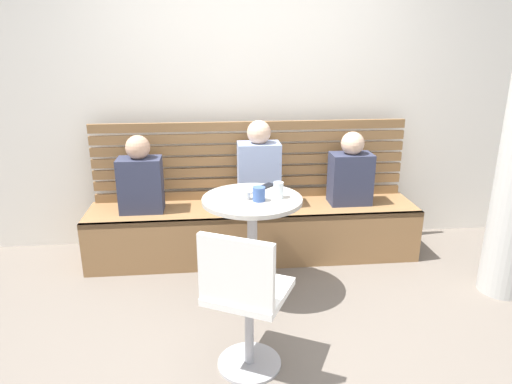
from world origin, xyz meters
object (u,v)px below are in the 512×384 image
person_child_middle (140,179)px  plate_small (240,192)px  person_child_left (351,173)px  person_adult (259,169)px  cup_espresso_small (246,195)px  phone_on_table (267,186)px  cup_water_clear (278,190)px  cafe_table (252,228)px  cup_mug_blue (259,194)px  booth_bench (254,231)px  white_chair (244,298)px

person_child_middle → plate_small: bearing=-34.5°
person_child_left → person_child_middle: person_child_middle is taller
person_adult → person_child_middle: (-0.94, -0.02, -0.05)m
cup_espresso_small → phone_on_table: cup_espresso_small is taller
phone_on_table → cup_water_clear: bearing=146.0°
cafe_table → cup_mug_blue: (0.04, -0.07, 0.27)m
cup_water_clear → booth_bench: bearing=99.2°
cup_water_clear → person_adult: bearing=95.2°
cup_water_clear → person_child_middle: bearing=147.0°
phone_on_table → cafe_table: bearing=107.9°
booth_bench → plate_small: (-0.15, -0.51, 0.52)m
plate_small → phone_on_table: plate_small is taller
cup_water_clear → plate_small: cup_water_clear is taller
cup_espresso_small → phone_on_table: size_ratio=0.40×
person_adult → cup_mug_blue: person_adult is taller
cup_water_clear → cup_espresso_small: bearing=-178.1°
person_child_middle → phone_on_table: 1.04m
cup_espresso_small → person_child_middle: bearing=140.0°
white_chair → cup_espresso_small: bearing=84.7°
booth_bench → cup_espresso_small: cup_espresso_small is taller
cup_mug_blue → booth_bench: bearing=87.4°
cup_espresso_small → cup_water_clear: bearing=1.9°
person_adult → cup_water_clear: (0.06, -0.67, 0.04)m
cafe_table → booth_bench: bearing=83.6°
white_chair → person_child_middle: (-0.71, 1.44, 0.25)m
person_child_middle → person_adult: bearing=1.2°
white_chair → person_adult: size_ratio=1.19×
cafe_table → cup_mug_blue: size_ratio=7.79×
cafe_table → white_chair: 0.82m
booth_bench → white_chair: 1.47m
booth_bench → cup_mug_blue: cup_mug_blue is taller
person_child_left → person_child_middle: (-1.71, -0.02, 0.00)m
cup_mug_blue → phone_on_table: bearing=73.8°
person_adult → cup_mug_blue: size_ratio=7.51×
person_child_middle → cup_espresso_small: 1.03m
cafe_table → cup_mug_blue: 0.28m
person_child_middle → cup_mug_blue: (0.87, -0.70, 0.08)m
person_child_left → cup_espresso_small: 1.15m
plate_small → phone_on_table: 0.24m
white_chair → cup_mug_blue: size_ratio=8.95×
cup_espresso_small → person_adult: bearing=76.9°
person_adult → cafe_table: bearing=-99.9°
booth_bench → cup_water_clear: (0.11, -0.65, 0.57)m
person_child_middle → cup_espresso_small: size_ratio=11.02×
booth_bench → person_child_middle: 1.02m
plate_small → phone_on_table: bearing=31.4°
cup_espresso_small → cup_mug_blue: (0.08, -0.04, 0.02)m
booth_bench → person_child_middle: person_child_middle is taller
phone_on_table → person_child_middle: bearing=23.5°
person_adult → plate_small: size_ratio=4.19×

